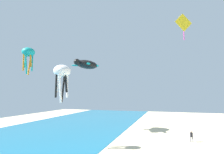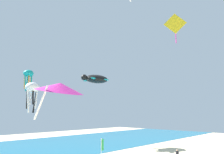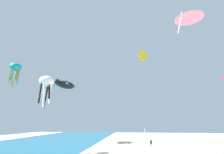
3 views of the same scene
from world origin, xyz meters
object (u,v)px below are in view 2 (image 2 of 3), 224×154
at_px(kite_delta_magenta, 60,87).
at_px(kite_turtle_black, 96,79).
at_px(kite_diamond_yellow, 175,25).
at_px(kite_octopus_teal, 28,75).
at_px(kite_octopus_white, 32,89).

xyz_separation_m(kite_delta_magenta, kite_turtle_black, (23.75, 23.90, 6.01)).
height_order(kite_delta_magenta, kite_turtle_black, kite_turtle_black).
height_order(kite_delta_magenta, kite_diamond_yellow, kite_diamond_yellow).
height_order(kite_diamond_yellow, kite_octopus_teal, kite_diamond_yellow).
bearing_deg(kite_diamond_yellow, kite_octopus_teal, -176.15).
relative_size(kite_turtle_black, kite_octopus_teal, 1.66).
bearing_deg(kite_turtle_black, kite_octopus_white, 35.29).
distance_m(kite_octopus_white, kite_diamond_yellow, 23.41).
bearing_deg(kite_turtle_black, kite_delta_magenta, 63.85).
distance_m(kite_diamond_yellow, kite_turtle_black, 20.33).
relative_size(kite_delta_magenta, kite_diamond_yellow, 0.54).
height_order(kite_diamond_yellow, kite_turtle_black, kite_diamond_yellow).
relative_size(kite_delta_magenta, kite_octopus_white, 0.61).
relative_size(kite_delta_magenta, kite_octopus_teal, 0.69).
relative_size(kite_diamond_yellow, kite_turtle_black, 0.77).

